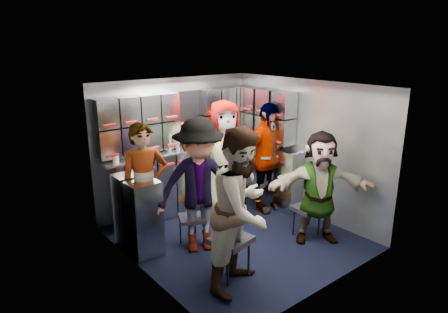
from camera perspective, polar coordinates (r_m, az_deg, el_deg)
floor at (r=5.68m, az=1.74°, el=-11.52°), size 3.00×3.00×0.00m
wall_back at (r=6.44m, az=-6.89°, el=1.79°), size 2.80×0.04×2.10m
wall_left at (r=4.53m, az=-11.76°, el=-4.68°), size 0.04×3.00×2.10m
wall_right at (r=6.24m, az=11.64°, el=1.10°), size 0.04×3.00×2.10m
ceiling at (r=5.05m, az=1.95°, el=10.06°), size 2.80×3.00×0.02m
cart_bank_back at (r=6.43m, az=-5.73°, el=-3.37°), size 2.68×0.38×0.99m
cart_bank_left at (r=5.29m, az=-12.21°, el=-8.09°), size 0.38×0.76×0.99m
counter at (r=6.28m, az=-5.86°, el=1.11°), size 2.68×0.42×0.03m
locker_bank_back at (r=6.22m, az=-6.29°, el=5.45°), size 2.68×0.28×0.82m
locker_bank_right at (r=6.49m, az=6.25°, el=5.91°), size 0.28×1.00×0.82m
right_cabinet at (r=6.67m, az=6.60°, el=-2.61°), size 0.28×1.20×1.00m
coffee_niche at (r=6.37m, az=-5.21°, el=5.55°), size 0.46×0.16×0.84m
red_latch_strip at (r=6.15m, az=-4.80°, el=-0.48°), size 2.60×0.02×0.03m
jump_seat_near_left at (r=4.64m, az=1.02°, el=-12.09°), size 0.49×0.47×0.50m
jump_seat_mid_left at (r=5.39m, az=-4.58°, el=-8.97°), size 0.44×0.43×0.40m
jump_seat_center at (r=6.38m, az=-0.97°, el=-4.54°), size 0.38×0.36×0.43m
jump_seat_mid_right at (r=6.58m, az=4.80°, el=-3.70°), size 0.50×0.49×0.46m
jump_seat_near_right at (r=5.71m, az=11.77°, el=-7.47°), size 0.40×0.38×0.43m
attendant_standing at (r=5.25m, az=-11.23°, el=-4.25°), size 0.70×0.56×1.67m
attendant_arc_a at (r=4.32m, az=2.59°, el=-7.54°), size 1.07×0.97×1.81m
attendant_arc_b at (r=5.06m, az=-3.56°, el=-4.30°), size 1.29×1.04×1.74m
attendant_arc_c at (r=6.08m, az=0.05°, el=-0.38°), size 1.04×0.88×1.81m
attendant_arc_d at (r=6.31m, az=6.02°, el=-0.18°), size 1.02×0.43×1.74m
attendant_arc_e at (r=5.47m, az=13.45°, el=-4.32°), size 1.40×1.21×1.53m
bottle_left at (r=6.05m, az=-7.84°, el=1.99°), size 0.07×0.07×0.28m
bottle_mid at (r=6.13m, az=-6.64°, el=2.13°), size 0.07×0.07×0.26m
bottle_right at (r=6.31m, az=-4.05°, el=2.64°), size 0.06×0.06×0.27m
cup_left at (r=5.69m, az=-15.22°, el=-0.27°), size 0.08×0.08×0.11m
cup_right at (r=6.53m, az=-1.36°, el=2.39°), size 0.08×0.08×0.10m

